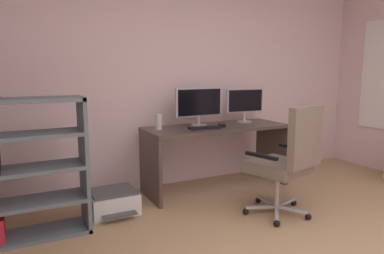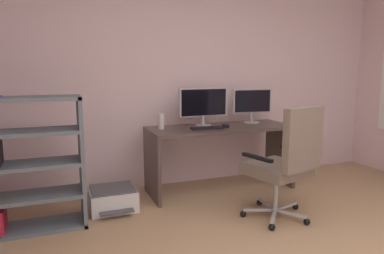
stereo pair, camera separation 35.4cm
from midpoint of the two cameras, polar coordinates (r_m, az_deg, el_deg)
wall_back at (r=4.29m, az=1.74°, el=7.70°), size 5.24×0.10×2.51m
desk at (r=4.05m, az=7.14°, el=-2.47°), size 1.65×0.61×0.74m
monitor_main at (r=4.01m, az=4.38°, el=3.76°), size 0.58×0.18×0.43m
monitor_secondary at (r=4.31m, az=11.95°, el=3.84°), size 0.49×0.18×0.40m
keyboard at (r=3.82m, az=5.12°, el=-0.19°), size 0.35×0.15×0.02m
computer_mouse at (r=3.95m, az=7.98°, el=0.17°), size 0.08×0.11×0.03m
desktop_speaker at (r=3.79m, az=-2.33°, el=0.91°), size 0.07×0.07×0.17m
office_chair at (r=3.33m, az=17.90°, el=-5.20°), size 0.64×0.68×1.06m
bookshelf at (r=3.24m, az=-24.39°, el=-6.12°), size 0.95×0.35×1.15m
printer at (r=3.62m, az=-9.82°, el=-11.31°), size 0.45×0.47×0.22m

